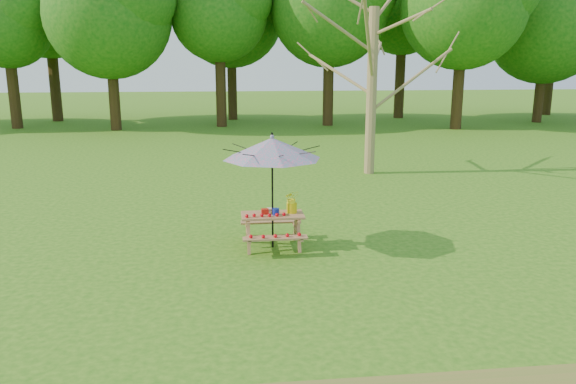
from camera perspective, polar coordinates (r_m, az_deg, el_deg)
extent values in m
plane|color=#2A6713|center=(8.65, -2.30, -11.09)|extent=(120.00, 120.00, 0.00)
cylinder|color=olive|center=(18.05, 8.49, 9.96)|extent=(0.39, 0.39, 5.16)
cube|color=#9C7046|center=(10.83, -1.58, -2.36)|extent=(1.20, 0.62, 0.04)
cube|color=#9C7046|center=(10.39, -1.30, -4.71)|extent=(1.20, 0.22, 0.04)
cube|color=#9C7046|center=(11.44, -1.81, -3.02)|extent=(1.20, 0.22, 0.04)
cylinder|color=black|center=(10.72, -1.59, 0.09)|extent=(0.04, 0.04, 2.25)
cone|color=teal|center=(10.56, -1.62, 4.45)|extent=(2.09, 2.09, 0.40)
sphere|color=teal|center=(10.53, -1.63, 5.64)|extent=(0.08, 0.08, 0.08)
cube|color=red|center=(10.83, -2.36, -1.99)|extent=(0.14, 0.12, 0.10)
cylinder|color=#122294|center=(10.75, -1.24, -2.02)|extent=(0.13, 0.13, 0.13)
cube|color=beige|center=(10.99, -1.79, -1.83)|extent=(0.13, 0.13, 0.07)
cylinder|color=#D6C10B|center=(10.90, 0.39, -1.61)|extent=(0.20, 0.20, 0.20)
imported|color=#FFFD28|center=(10.85, 0.39, -0.62)|extent=(0.30, 0.27, 0.30)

